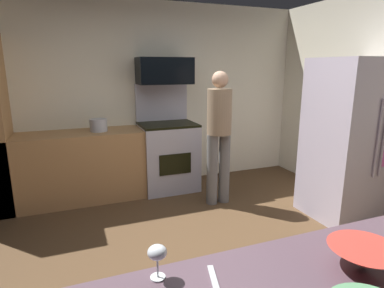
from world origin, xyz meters
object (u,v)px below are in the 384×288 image
object	(u,v)px
refrigerator	(350,140)
wine_glass_mid	(157,254)
oven_range	(168,154)
microwave	(165,71)
stock_pot	(99,125)
mixing_bowl_small	(364,258)
person_cook	(219,132)

from	to	relation	value
refrigerator	wine_glass_mid	size ratio (longest dim) A/B	12.75
oven_range	microwave	size ratio (longest dim) A/B	2.00
microwave	stock_pot	world-z (taller)	microwave
oven_range	refrigerator	world-z (taller)	refrigerator
wine_glass_mid	oven_range	bearing A→B (deg)	72.52
refrigerator	oven_range	bearing A→B (deg)	137.21
microwave	refrigerator	world-z (taller)	microwave
wine_glass_mid	mixing_bowl_small	bearing A→B (deg)	-16.58
mixing_bowl_small	stock_pot	world-z (taller)	stock_pot
microwave	mixing_bowl_small	size ratio (longest dim) A/B	2.51
oven_range	stock_pot	world-z (taller)	oven_range
oven_range	wine_glass_mid	world-z (taller)	oven_range
mixing_bowl_small	wine_glass_mid	xyz separation A→B (m)	(-0.81, 0.24, 0.06)
person_cook	stock_pot	xyz separation A→B (m)	(-1.36, 0.74, 0.04)
oven_range	refrigerator	xyz separation A→B (m)	(1.69, -1.56, 0.39)
microwave	wine_glass_mid	distance (m)	3.45
oven_range	person_cook	world-z (taller)	person_cook
microwave	refrigerator	size ratio (longest dim) A/B	0.41
stock_pot	mixing_bowl_small	bearing A→B (deg)	-77.73
mixing_bowl_small	wine_glass_mid	world-z (taller)	wine_glass_mid
mixing_bowl_small	stock_pot	bearing A→B (deg)	102.27
oven_range	stock_pot	size ratio (longest dim) A/B	6.70
refrigerator	person_cook	size ratio (longest dim) A/B	1.09
mixing_bowl_small	wine_glass_mid	bearing A→B (deg)	163.42
wine_glass_mid	person_cook	bearing A→B (deg)	59.31
wine_glass_mid	microwave	bearing A→B (deg)	72.96
oven_range	person_cook	size ratio (longest dim) A/B	0.89
person_cook	microwave	bearing A→B (deg)	118.40
oven_range	refrigerator	distance (m)	2.34
oven_range	wine_glass_mid	distance (m)	3.34
person_cook	mixing_bowl_small	bearing A→B (deg)	-103.26
oven_range	mixing_bowl_small	size ratio (longest dim) A/B	5.02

